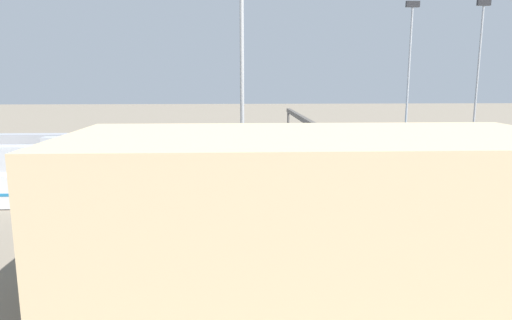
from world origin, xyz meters
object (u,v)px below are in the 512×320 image
Objects in this scene: train_on_track_0 at (200,142)px; train_on_track_1 at (229,146)px; train_on_track_5 at (285,160)px; light_mast_2 at (410,58)px; maintenance_shed at (313,208)px; train_on_track_2 at (381,149)px; light_mast_1 at (242,48)px; light_mast_0 at (479,57)px; train_on_track_8 at (335,187)px; train_on_track_4 at (318,158)px; signal_gantry at (304,123)px.

train_on_track_0 is 7.82m from train_on_track_1.
light_mast_2 is at bearing -136.39° from train_on_track_5.
light_mast_2 is 0.86× the size of maintenance_shed.
train_on_track_5 is 36.28m from maintenance_shed.
train_on_track_0 is at bearing -16.10° from train_on_track_2.
light_mast_0 is at bearing -137.72° from light_mast_1.
light_mast_2 reaches higher than train_on_track_2.
train_on_track_2 is (-28.64, 5.00, -0.02)m from train_on_track_1.
train_on_track_8 is 3.85× the size of light_mast_0.
maintenance_shed is (-13.05, 61.12, 3.45)m from train_on_track_0.
signal_gantry reaches higher than train_on_track_4.
train_on_track_0 is 2.95× the size of light_mast_2.
train_on_track_1 is at bearing -82.85° from maintenance_shed.
train_on_track_4 is 21.18m from train_on_track_1.
train_on_track_0 and train_on_track_4 have the same top height.
train_on_track_5 is at bearing 54.35° from signal_gantry.
light_mast_1 is at bearing 65.99° from signal_gantry.
train_on_track_4 is 3.74× the size of light_mast_2.
light_mast_0 is at bearing -132.71° from train_on_track_8.
signal_gantry is (16.20, 10.00, 5.80)m from train_on_track_2.
train_on_track_0 is 46.89m from light_mast_1.
maintenance_shed is at bearing 105.56° from light_mast_1.
train_on_track_8 is at bearing 110.80° from train_on_track_1.
train_on_track_0 is at bearing -64.23° from train_on_track_8.
light_mast_2 reaches higher than signal_gantry.
train_on_track_1 is 56.50m from light_mast_0.
train_on_track_5 is 3.85× the size of light_mast_0.
train_on_track_1 is 56.67m from maintenance_shed.
train_on_track_0 is 2.54× the size of maintenance_shed.
train_on_track_1 is at bearing 8.71° from light_mast_0.
light_mast_2 is at bearing -138.31° from signal_gantry.
train_on_track_0 is 0.76× the size of train_on_track_5.
train_on_track_4 reaches higher than train_on_track_1.
train_on_track_1 is at bearing 11.49° from light_mast_2.
train_on_track_4 is 6.26m from signal_gantry.
train_on_track_4 is (-1.66, -20.00, 0.06)m from train_on_track_8.
light_mast_2 is (-9.29, -12.71, 17.21)m from train_on_track_2.
train_on_track_8 is 20.01m from light_mast_1.
train_on_track_2 is at bearing -128.61° from light_mast_1.
maintenance_shed is at bearing 87.13° from train_on_track_5.
train_on_track_5 is (19.79, 15.00, 0.62)m from train_on_track_2.
light_mast_2 is at bearing -126.18° from train_on_track_2.
signal_gantry reaches higher than train_on_track_1.
light_mast_2 is 72.22m from maintenance_shed.
light_mast_1 is 0.94× the size of light_mast_2.
maintenance_shed is at bearing 64.17° from light_mast_2.
train_on_track_2 is at bearing -117.08° from train_on_track_8.
train_on_track_4 is at bearing -94.74° from train_on_track_8.
light_mast_1 is (26.57, 33.27, 16.23)m from train_on_track_2.
light_mast_1 is 0.81× the size of maintenance_shed.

